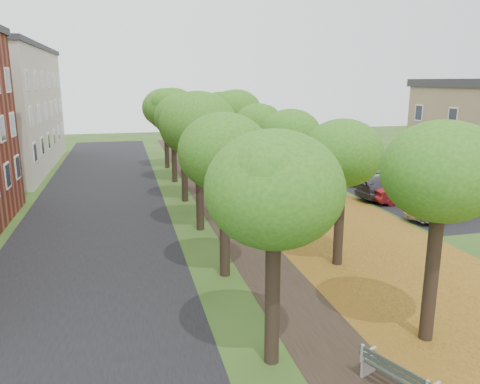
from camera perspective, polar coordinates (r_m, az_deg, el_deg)
ground at (r=14.35m, az=12.68°, el=-18.29°), size 120.00×120.00×0.00m
street_asphalt at (r=26.93m, az=-17.11°, el=-3.29°), size 8.00×70.00×0.01m
footpath at (r=27.48m, az=-1.32°, el=-2.34°), size 3.20×70.00×0.01m
leaf_verge at (r=28.95m, az=8.39°, el=-1.66°), size 7.50×70.00×0.01m
parking_lot at (r=33.85m, az=21.17°, el=-0.24°), size 9.00×16.00×0.01m
tree_row_west at (r=26.18m, az=-6.12°, el=7.89°), size 3.57×33.57×6.55m
tree_row_east at (r=27.25m, az=4.02°, el=8.15°), size 3.57×33.57×6.55m
bench at (r=12.79m, az=18.65°, el=-20.44°), size 1.29×2.05×0.94m
car_silver at (r=28.14m, az=23.17°, el=-1.49°), size 4.77×3.24×1.51m
car_red at (r=31.00m, az=19.21°, el=-0.00°), size 4.14×1.64×1.34m
car_grey at (r=31.75m, az=18.30°, el=0.52°), size 5.37×2.59×1.51m
car_white at (r=36.00m, az=16.18°, el=1.97°), size 4.72×2.21×1.30m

